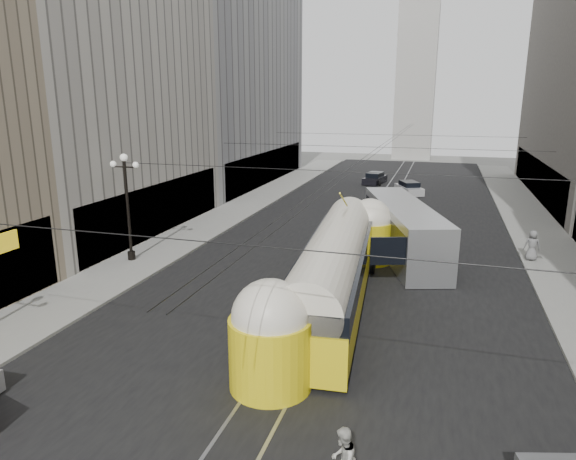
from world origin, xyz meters
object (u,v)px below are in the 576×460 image
Objects in this scene: pedestrian_crossing_b at (343,460)px; pedestrian_sidewalk_right at (532,245)px; streetcar at (334,268)px; city_bus at (403,227)px.

pedestrian_sidewalk_right reaches higher than pedestrian_crossing_b.
pedestrian_sidewalk_right is (10.00, 10.05, -0.84)m from streetcar.
streetcar is at bearing -104.23° from city_bus.
pedestrian_crossing_b is (2.65, -11.55, -1.03)m from streetcar.
streetcar reaches higher than city_bus.
pedestrian_crossing_b is 22.82m from pedestrian_sidewalk_right.
pedestrian_crossing_b is (0.23, -21.12, -0.88)m from city_bus.
streetcar is 10.11× the size of pedestrian_crossing_b.
pedestrian_sidewalk_right is (7.57, 0.48, -0.69)m from city_bus.
pedestrian_sidewalk_right is at bearing 3.61° from city_bus.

